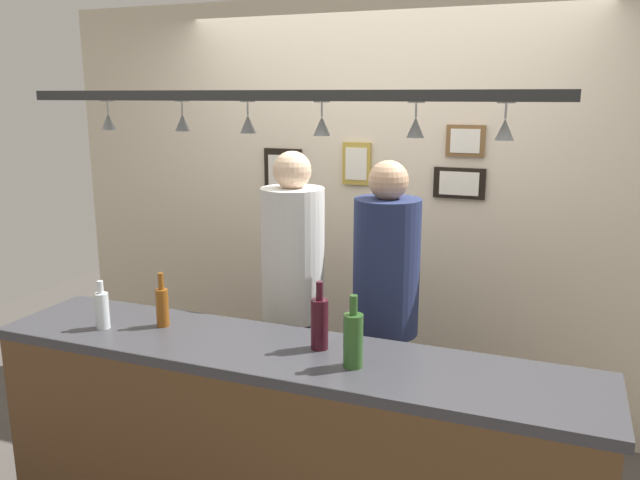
{
  "coord_description": "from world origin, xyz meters",
  "views": [
    {
      "loc": [
        1.08,
        -2.65,
        2.02
      ],
      "look_at": [
        0.0,
        0.1,
        1.34
      ],
      "focal_mm": 35.37,
      "sensor_mm": 36.0,
      "label": 1
    }
  ],
  "objects_px": {
    "bottle_champagne_green": "(353,339)",
    "bottle_wine_dark_red": "(320,322)",
    "picture_frame_crest": "(357,164)",
    "picture_frame_lower_pair": "(459,183)",
    "picture_frame_upper_small": "(465,141)",
    "bottle_beer_amber_tall": "(162,306)",
    "person_right_navy_shirt": "(386,292)",
    "picture_frame_caricature": "(283,175)",
    "bottle_soda_clear": "(102,309)",
    "person_left_white_patterned_shirt": "(293,278)"
  },
  "relations": [
    {
      "from": "bottle_champagne_green",
      "to": "bottle_wine_dark_red",
      "type": "relative_size",
      "value": 1.0
    },
    {
      "from": "picture_frame_crest",
      "to": "picture_frame_lower_pair",
      "type": "height_order",
      "value": "picture_frame_crest"
    },
    {
      "from": "bottle_wine_dark_red",
      "to": "picture_frame_upper_small",
      "type": "xyz_separation_m",
      "value": [
        0.38,
        1.34,
        0.69
      ]
    },
    {
      "from": "bottle_beer_amber_tall",
      "to": "bottle_wine_dark_red",
      "type": "distance_m",
      "value": 0.79
    },
    {
      "from": "picture_frame_lower_pair",
      "to": "bottle_champagne_green",
      "type": "bearing_deg",
      "value": -96.25
    },
    {
      "from": "bottle_beer_amber_tall",
      "to": "picture_frame_upper_small",
      "type": "height_order",
      "value": "picture_frame_upper_small"
    },
    {
      "from": "bottle_wine_dark_red",
      "to": "picture_frame_crest",
      "type": "bearing_deg",
      "value": 101.8
    },
    {
      "from": "picture_frame_lower_pair",
      "to": "bottle_beer_amber_tall",
      "type": "bearing_deg",
      "value": -130.18
    },
    {
      "from": "person_right_navy_shirt",
      "to": "bottle_wine_dark_red",
      "type": "distance_m",
      "value": 0.65
    },
    {
      "from": "bottle_champagne_green",
      "to": "picture_frame_upper_small",
      "type": "bearing_deg",
      "value": 82.86
    },
    {
      "from": "person_right_navy_shirt",
      "to": "bottle_beer_amber_tall",
      "type": "xyz_separation_m",
      "value": [
        -0.9,
        -0.66,
        0.02
      ]
    },
    {
      "from": "picture_frame_caricature",
      "to": "bottle_wine_dark_red",
      "type": "bearing_deg",
      "value": -59.73
    },
    {
      "from": "bottle_beer_amber_tall",
      "to": "picture_frame_lower_pair",
      "type": "relative_size",
      "value": 0.87
    },
    {
      "from": "picture_frame_crest",
      "to": "picture_frame_lower_pair",
      "type": "relative_size",
      "value": 0.87
    },
    {
      "from": "bottle_wine_dark_red",
      "to": "picture_frame_upper_small",
      "type": "height_order",
      "value": "picture_frame_upper_small"
    },
    {
      "from": "picture_frame_crest",
      "to": "picture_frame_upper_small",
      "type": "distance_m",
      "value": 0.67
    },
    {
      "from": "picture_frame_crest",
      "to": "picture_frame_upper_small",
      "type": "height_order",
      "value": "picture_frame_upper_small"
    },
    {
      "from": "person_right_navy_shirt",
      "to": "picture_frame_lower_pair",
      "type": "height_order",
      "value": "person_right_navy_shirt"
    },
    {
      "from": "bottle_champagne_green",
      "to": "bottle_soda_clear",
      "type": "distance_m",
      "value": 1.23
    },
    {
      "from": "picture_frame_caricature",
      "to": "picture_frame_crest",
      "type": "relative_size",
      "value": 1.31
    },
    {
      "from": "bottle_soda_clear",
      "to": "picture_frame_upper_small",
      "type": "bearing_deg",
      "value": 46.37
    },
    {
      "from": "bottle_champagne_green",
      "to": "bottle_beer_amber_tall",
      "type": "relative_size",
      "value": 1.15
    },
    {
      "from": "bottle_champagne_green",
      "to": "person_right_navy_shirt",
      "type": "bearing_deg",
      "value": 95.83
    },
    {
      "from": "bottle_champagne_green",
      "to": "picture_frame_upper_small",
      "type": "distance_m",
      "value": 1.63
    },
    {
      "from": "person_left_white_patterned_shirt",
      "to": "bottle_wine_dark_red",
      "type": "height_order",
      "value": "person_left_white_patterned_shirt"
    },
    {
      "from": "bottle_beer_amber_tall",
      "to": "bottle_soda_clear",
      "type": "distance_m",
      "value": 0.28
    },
    {
      "from": "bottle_soda_clear",
      "to": "picture_frame_crest",
      "type": "distance_m",
      "value": 1.75
    },
    {
      "from": "picture_frame_crest",
      "to": "bottle_soda_clear",
      "type": "bearing_deg",
      "value": -117.04
    },
    {
      "from": "bottle_beer_amber_tall",
      "to": "bottle_soda_clear",
      "type": "bearing_deg",
      "value": -152.66
    },
    {
      "from": "picture_frame_lower_pair",
      "to": "picture_frame_upper_small",
      "type": "distance_m",
      "value": 0.25
    },
    {
      "from": "picture_frame_crest",
      "to": "bottle_wine_dark_red",
      "type": "bearing_deg",
      "value": -78.2
    },
    {
      "from": "person_left_white_patterned_shirt",
      "to": "bottle_wine_dark_red",
      "type": "relative_size",
      "value": 5.79
    },
    {
      "from": "bottle_soda_clear",
      "to": "picture_frame_lower_pair",
      "type": "relative_size",
      "value": 0.77
    },
    {
      "from": "bottle_wine_dark_red",
      "to": "picture_frame_lower_pair",
      "type": "xyz_separation_m",
      "value": [
        0.35,
        1.34,
        0.45
      ]
    },
    {
      "from": "bottle_beer_amber_tall",
      "to": "picture_frame_crest",
      "type": "xyz_separation_m",
      "value": [
        0.51,
        1.35,
        0.55
      ]
    },
    {
      "from": "bottle_wine_dark_red",
      "to": "picture_frame_caricature",
      "type": "relative_size",
      "value": 0.88
    },
    {
      "from": "picture_frame_crest",
      "to": "picture_frame_lower_pair",
      "type": "bearing_deg",
      "value": 0.0
    },
    {
      "from": "bottle_champagne_green",
      "to": "bottle_wine_dark_red",
      "type": "distance_m",
      "value": 0.23
    },
    {
      "from": "picture_frame_caricature",
      "to": "picture_frame_upper_small",
      "type": "relative_size",
      "value": 1.55
    },
    {
      "from": "bottle_champagne_green",
      "to": "bottle_beer_amber_tall",
      "type": "height_order",
      "value": "bottle_champagne_green"
    },
    {
      "from": "person_right_navy_shirt",
      "to": "bottle_beer_amber_tall",
      "type": "bearing_deg",
      "value": -144.04
    },
    {
      "from": "bottle_champagne_green",
      "to": "picture_frame_crest",
      "type": "distance_m",
      "value": 1.62
    },
    {
      "from": "person_left_white_patterned_shirt",
      "to": "bottle_champagne_green",
      "type": "distance_m",
      "value": 0.97
    },
    {
      "from": "bottle_champagne_green",
      "to": "picture_frame_caricature",
      "type": "distance_m",
      "value": 1.81
    },
    {
      "from": "bottle_wine_dark_red",
      "to": "picture_frame_lower_pair",
      "type": "relative_size",
      "value": 1.0
    },
    {
      "from": "person_right_navy_shirt",
      "to": "picture_frame_crest",
      "type": "xyz_separation_m",
      "value": [
        -0.39,
        0.7,
        0.58
      ]
    },
    {
      "from": "person_left_white_patterned_shirt",
      "to": "bottle_wine_dark_red",
      "type": "bearing_deg",
      "value": -57.62
    },
    {
      "from": "bottle_beer_amber_tall",
      "to": "picture_frame_lower_pair",
      "type": "bearing_deg",
      "value": 49.82
    },
    {
      "from": "picture_frame_crest",
      "to": "bottle_champagne_green",
      "type": "bearing_deg",
      "value": -72.07
    },
    {
      "from": "picture_frame_crest",
      "to": "bottle_beer_amber_tall",
      "type": "bearing_deg",
      "value": -110.66
    }
  ]
}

